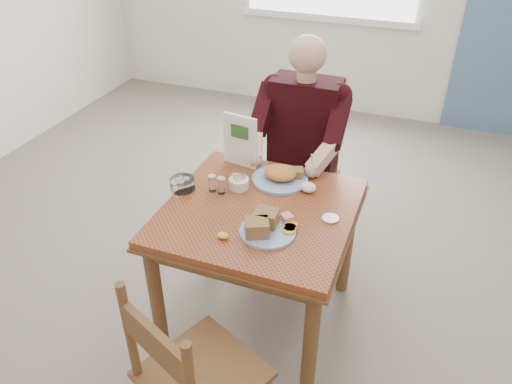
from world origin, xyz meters
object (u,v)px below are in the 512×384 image
at_px(diner, 301,135).
at_px(near_plate, 266,226).
at_px(chair_near, 193,380).
at_px(table, 259,226).
at_px(far_plate, 281,176).
at_px(chair_far, 302,176).

distance_m(diner, near_plate, 0.88).
height_order(chair_near, diner, diner).
height_order(table, diner, diner).
bearing_deg(table, near_plate, -60.54).
distance_m(table, near_plate, 0.24).
bearing_deg(far_plate, chair_far, 92.31).
height_order(table, chair_near, chair_near).
xyz_separation_m(diner, near_plate, (0.09, -0.87, -0.03)).
height_order(table, chair_far, chair_far).
distance_m(chair_far, diner, 0.34).
distance_m(chair_near, diner, 1.55).
bearing_deg(chair_near, far_plate, 90.44).
height_order(chair_near, near_plate, chair_near).
bearing_deg(near_plate, chair_far, 95.49).
bearing_deg(chair_near, table, 92.07).
bearing_deg(diner, chair_far, 90.01).
height_order(table, near_plate, near_plate).
bearing_deg(table, diner, 90.00).
bearing_deg(table, chair_near, -87.93).
xyz_separation_m(near_plate, far_plate, (-0.07, 0.44, -0.00)).
bearing_deg(diner, near_plate, -83.95).
bearing_deg(near_plate, table, 119.46).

